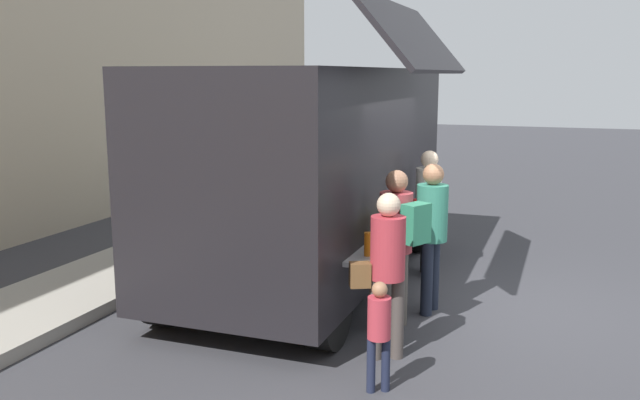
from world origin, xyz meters
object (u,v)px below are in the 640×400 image
Objects in this scene: customer_extra_browsing at (428,201)px; child_near_queue at (379,327)px; customer_front_ordering at (432,225)px; customer_rear_waiting at (386,262)px; food_truck_main at (314,168)px; trash_bin at (286,189)px; customer_mid_with_backpack at (399,233)px.

child_near_queue is at bearing 73.62° from customer_extra_browsing.
customer_rear_waiting is (-1.49, 0.15, -0.07)m from customer_front_ordering.
food_truck_main is 5.10m from trash_bin.
customer_extra_browsing reaches higher than customer_rear_waiting.
customer_rear_waiting is at bearing -20.34° from child_near_queue.
food_truck_main reaches higher than customer_rear_waiting.
customer_mid_with_backpack is 1.65m from child_near_queue.
food_truck_main reaches higher than customer_extra_browsing.
customer_extra_browsing is (1.50, 0.35, -0.01)m from customer_front_ordering.
food_truck_main reaches higher than child_near_queue.
customer_rear_waiting is 0.95× the size of customer_extra_browsing.
trash_bin is 0.88× the size of child_near_queue.
food_truck_main reaches higher than customer_mid_with_backpack.
customer_front_ordering reaches higher than customer_mid_with_backpack.
customer_front_ordering is at bearing -32.55° from customer_rear_waiting.
customer_extra_browsing is 1.73× the size of child_near_queue.
food_truck_main is at bearing -152.18° from trash_bin.
customer_rear_waiting is 1.64× the size of child_near_queue.
customer_extra_browsing is (-3.56, -3.70, 0.61)m from trash_bin.
food_truck_main is at bearing 9.40° from customer_rear_waiting.
trash_bin is 0.54× the size of customer_rear_waiting.
food_truck_main is at bearing 9.74° from customer_extra_browsing.
customer_extra_browsing reaches higher than child_near_queue.
customer_front_ordering is at bearing -31.48° from child_near_queue.
food_truck_main is at bearing -13.33° from customer_front_ordering.
child_near_queue is at bearing 97.37° from customer_front_ordering.
child_near_queue is at bearing -151.03° from trash_bin.
customer_front_ordering is 1.54m from customer_extra_browsing.
child_near_queue reaches higher than trash_bin.
food_truck_main is 1.69m from customer_extra_browsing.
customer_mid_with_backpack is 1.01× the size of customer_extra_browsing.
customer_mid_with_backpack is (-0.65, 0.24, 0.02)m from customer_front_ordering.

